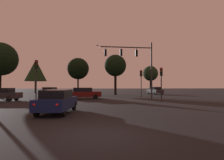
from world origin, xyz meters
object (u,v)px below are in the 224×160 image
at_px(traffic_light_median, 141,78).
at_px(car_parked_lot, 155,90).
at_px(car_nearside_lane, 57,101).
at_px(tree_lot_edge, 150,74).
at_px(traffic_light_corner_right, 36,73).
at_px(tree_center_horizon, 1,59).
at_px(tree_right_cluster, 115,66).
at_px(traffic_signal_mast_arm, 134,59).
at_px(tree_behind_sign, 36,70).
at_px(car_crossing_right, 0,94).
at_px(car_crossing_left, 84,93).
at_px(traffic_light_corner_left, 161,77).
at_px(tree_left_far, 78,69).
at_px(car_far_lane, 50,91).

bearing_deg(traffic_light_median, car_parked_lot, 61.61).
distance_m(car_nearside_lane, tree_lot_edge, 35.19).
bearing_deg(traffic_light_corner_right, tree_center_horizon, 134.70).
bearing_deg(traffic_light_corner_right, traffic_light_median, 32.05).
bearing_deg(tree_center_horizon, tree_right_cluster, 26.43).
bearing_deg(traffic_signal_mast_arm, tree_behind_sign, 131.92).
bearing_deg(traffic_light_median, car_crossing_right, -162.31).
xyz_separation_m(traffic_light_corner_right, car_crossing_left, (4.61, 5.07, -2.38)).
relative_size(car_nearside_lane, car_parked_lot, 1.03).
relative_size(car_crossing_left, tree_center_horizon, 0.59).
xyz_separation_m(tree_behind_sign, tree_lot_edge, (27.52, -3.26, -0.85)).
bearing_deg(car_nearside_lane, car_crossing_left, 86.85).
distance_m(traffic_light_corner_left, car_crossing_left, 10.39).
bearing_deg(car_crossing_left, car_nearside_lane, -93.15).
bearing_deg(traffic_signal_mast_arm, tree_lot_edge, 68.46).
bearing_deg(tree_right_cluster, tree_lot_edge, 40.45).
xyz_separation_m(car_parked_lot, tree_behind_sign, (-26.69, 9.49, 4.69)).
distance_m(traffic_signal_mast_arm, car_crossing_left, 8.18).
height_order(car_crossing_right, tree_center_horizon, tree_center_horizon).
distance_m(tree_behind_sign, tree_left_far, 12.68).
bearing_deg(traffic_light_corner_right, car_parked_lot, 43.81).
xyz_separation_m(tree_left_far, tree_lot_edge, (16.63, 3.25, -0.75)).
relative_size(car_nearside_lane, tree_behind_sign, 0.55).
bearing_deg(traffic_light_median, tree_lot_edge, 69.47).
distance_m(car_parked_lot, tree_left_far, 16.73).
relative_size(car_far_lane, tree_right_cluster, 0.60).
bearing_deg(traffic_light_corner_left, tree_left_far, 119.37).
height_order(traffic_signal_mast_arm, tree_right_cluster, tree_right_cluster).
distance_m(traffic_light_corner_right, tree_left_far, 20.58).
distance_m(traffic_light_corner_left, car_crossing_right, 18.66).
relative_size(traffic_light_corner_right, traffic_light_median, 1.09).
height_order(car_crossing_left, tree_left_far, tree_left_far).
height_order(car_far_lane, tree_lot_edge, tree_lot_edge).
height_order(car_parked_lot, tree_center_horizon, tree_center_horizon).
xyz_separation_m(tree_left_far, tree_right_cluster, (7.58, -4.47, 0.23)).
relative_size(car_far_lane, tree_center_horizon, 0.58).
height_order(traffic_light_corner_right, tree_left_far, tree_left_far).
bearing_deg(tree_lot_edge, car_crossing_right, -138.39).
relative_size(tree_behind_sign, tree_right_cluster, 1.05).
bearing_deg(car_parked_lot, car_crossing_left, -137.65).
bearing_deg(traffic_light_corner_left, car_crossing_right, 172.92).
relative_size(tree_left_far, tree_right_cluster, 0.99).
xyz_separation_m(traffic_light_corner_left, tree_right_cluster, (-3.74, 15.65, 2.91)).
height_order(tree_center_horizon, tree_lot_edge, tree_center_horizon).
height_order(car_crossing_right, car_parked_lot, same).
bearing_deg(traffic_light_corner_right, traffic_signal_mast_arm, 21.78).
height_order(car_far_lane, car_parked_lot, same).
relative_size(traffic_light_corner_right, tree_right_cluster, 0.58).
distance_m(tree_center_horizon, tree_right_cluster, 19.13).
bearing_deg(tree_right_cluster, tree_left_far, 149.49).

